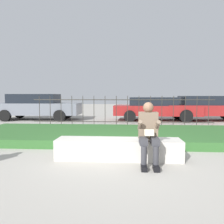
{
  "coord_description": "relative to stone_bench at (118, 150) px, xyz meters",
  "views": [
    {
      "loc": [
        0.19,
        -4.63,
        1.37
      ],
      "look_at": [
        -0.35,
        3.49,
        0.75
      ],
      "focal_mm": 35.0,
      "sensor_mm": 36.0,
      "label": 1
    }
  ],
  "objects": [
    {
      "name": "grass_berm",
      "position": [
        -0.02,
        2.29,
        -0.08
      ],
      "size": [
        9.49,
        3.18,
        0.23
      ],
      "color": "#33662D",
      "rests_on": "ground_plane"
    },
    {
      "name": "person_seated_reader",
      "position": [
        0.61,
        -0.32,
        0.48
      ],
      "size": [
        0.42,
        0.73,
        1.23
      ],
      "color": "black",
      "rests_on": "ground_plane"
    },
    {
      "name": "stone_bench",
      "position": [
        0.0,
        0.0,
        0.0
      ],
      "size": [
        2.67,
        0.57,
        0.43
      ],
      "color": "beige",
      "rests_on": "ground_plane"
    },
    {
      "name": "car_parked_left",
      "position": [
        -4.85,
        7.31,
        0.57
      ],
      "size": [
        4.74,
        1.99,
        1.44
      ],
      "rotation": [
        0.0,
        0.0,
        0.03
      ],
      "color": "slate",
      "rests_on": "ground_plane"
    },
    {
      "name": "car_parked_center",
      "position": [
        1.74,
        7.37,
        0.49
      ],
      "size": [
        4.63,
        2.0,
        1.27
      ],
      "rotation": [
        0.0,
        0.0,
        -0.05
      ],
      "color": "maroon",
      "rests_on": "ground_plane"
    },
    {
      "name": "ground_plane",
      "position": [
        -0.02,
        0.0,
        -0.19
      ],
      "size": [
        60.0,
        60.0,
        0.0
      ],
      "primitive_type": "plane",
      "color": "#A8A399"
    },
    {
      "name": "iron_fence",
      "position": [
        -0.02,
        4.42,
        0.52
      ],
      "size": [
        7.49,
        0.03,
        1.35
      ],
      "color": "#332D28",
      "rests_on": "ground_plane"
    },
    {
      "name": "car_parked_right",
      "position": [
        4.48,
        7.44,
        0.54
      ],
      "size": [
        4.56,
        2.06,
        1.34
      ],
      "rotation": [
        0.0,
        0.0,
        0.03
      ],
      "color": "maroon",
      "rests_on": "ground_plane"
    }
  ]
}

